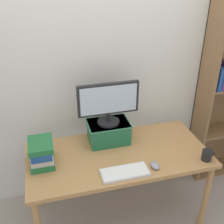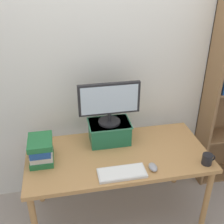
{
  "view_description": "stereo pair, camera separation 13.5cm",
  "coord_description": "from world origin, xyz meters",
  "px_view_note": "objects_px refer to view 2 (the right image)",
  "views": [
    {
      "loc": [
        -0.55,
        -1.83,
        2.17
      ],
      "look_at": [
        -0.03,
        0.08,
        1.08
      ],
      "focal_mm": 45.0,
      "sensor_mm": 36.0,
      "label": 1
    },
    {
      "loc": [
        -0.42,
        -1.86,
        2.17
      ],
      "look_at": [
        -0.03,
        0.08,
        1.08
      ],
      "focal_mm": 45.0,
      "sensor_mm": 36.0,
      "label": 2
    }
  ],
  "objects_px": {
    "book_stack": "(41,150)",
    "keyboard": "(122,173)",
    "computer_monitor": "(109,102)",
    "coffee_mug": "(207,159)",
    "desk": "(118,160)",
    "riser_box": "(109,131)",
    "computer_mouse": "(153,167)"
  },
  "relations": [
    {
      "from": "desk",
      "to": "riser_box",
      "type": "xyz_separation_m",
      "value": [
        -0.03,
        0.2,
        0.17
      ]
    },
    {
      "from": "computer_mouse",
      "to": "coffee_mug",
      "type": "bearing_deg",
      "value": -2.83
    },
    {
      "from": "keyboard",
      "to": "coffee_mug",
      "type": "bearing_deg",
      "value": -0.74
    },
    {
      "from": "computer_monitor",
      "to": "keyboard",
      "type": "xyz_separation_m",
      "value": [
        0.01,
        -0.46,
        -0.38
      ]
    },
    {
      "from": "computer_monitor",
      "to": "keyboard",
      "type": "bearing_deg",
      "value": -88.78
    },
    {
      "from": "coffee_mug",
      "to": "keyboard",
      "type": "bearing_deg",
      "value": 179.26
    },
    {
      "from": "keyboard",
      "to": "desk",
      "type": "bearing_deg",
      "value": 85.02
    },
    {
      "from": "book_stack",
      "to": "desk",
      "type": "bearing_deg",
      "value": -2.87
    },
    {
      "from": "riser_box",
      "to": "computer_mouse",
      "type": "distance_m",
      "value": 0.52
    },
    {
      "from": "desk",
      "to": "computer_monitor",
      "type": "bearing_deg",
      "value": 99.29
    },
    {
      "from": "desk",
      "to": "riser_box",
      "type": "height_order",
      "value": "riser_box"
    },
    {
      "from": "desk",
      "to": "computer_monitor",
      "type": "height_order",
      "value": "computer_monitor"
    },
    {
      "from": "desk",
      "to": "book_stack",
      "type": "relative_size",
      "value": 5.65
    },
    {
      "from": "computer_monitor",
      "to": "book_stack",
      "type": "height_order",
      "value": "computer_monitor"
    },
    {
      "from": "riser_box",
      "to": "keyboard",
      "type": "bearing_deg",
      "value": -88.79
    },
    {
      "from": "desk",
      "to": "riser_box",
      "type": "bearing_deg",
      "value": 99.23
    },
    {
      "from": "keyboard",
      "to": "computer_mouse",
      "type": "distance_m",
      "value": 0.25
    },
    {
      "from": "computer_monitor",
      "to": "computer_mouse",
      "type": "distance_m",
      "value": 0.64
    },
    {
      "from": "book_stack",
      "to": "keyboard",
      "type": "bearing_deg",
      "value": -25.98
    },
    {
      "from": "riser_box",
      "to": "coffee_mug",
      "type": "height_order",
      "value": "riser_box"
    },
    {
      "from": "computer_mouse",
      "to": "book_stack",
      "type": "relative_size",
      "value": 0.39
    },
    {
      "from": "keyboard",
      "to": "computer_monitor",
      "type": "bearing_deg",
      "value": 91.22
    },
    {
      "from": "computer_monitor",
      "to": "keyboard",
      "type": "distance_m",
      "value": 0.6
    },
    {
      "from": "book_stack",
      "to": "coffee_mug",
      "type": "relative_size",
      "value": 2.42
    },
    {
      "from": "riser_box",
      "to": "coffee_mug",
      "type": "relative_size",
      "value": 3.32
    },
    {
      "from": "riser_box",
      "to": "book_stack",
      "type": "relative_size",
      "value": 1.37
    },
    {
      "from": "riser_box",
      "to": "book_stack",
      "type": "bearing_deg",
      "value": -164.04
    },
    {
      "from": "computer_monitor",
      "to": "book_stack",
      "type": "bearing_deg",
      "value": -164.17
    },
    {
      "from": "computer_monitor",
      "to": "keyboard",
      "type": "relative_size",
      "value": 1.41
    },
    {
      "from": "computer_monitor",
      "to": "coffee_mug",
      "type": "relative_size",
      "value": 4.69
    },
    {
      "from": "riser_box",
      "to": "computer_mouse",
      "type": "height_order",
      "value": "riser_box"
    },
    {
      "from": "computer_mouse",
      "to": "book_stack",
      "type": "height_order",
      "value": "book_stack"
    }
  ]
}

